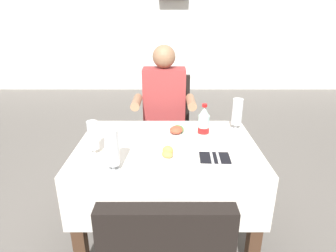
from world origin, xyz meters
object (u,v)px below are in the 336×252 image
Objects in this scene: main_dining_table at (168,167)px; chair_far_diner_seat at (168,124)px; plate_near_camera at (169,155)px; beer_glass_middle at (238,113)px; seated_diner_far at (165,111)px; beer_glass_right at (113,150)px; plate_far_diner at (179,131)px; beer_glass_left at (94,137)px; cola_bottle_primary at (205,126)px; napkin_cutlery_set at (216,158)px.

main_dining_table is 1.16× the size of chair_far_diner_seat.
beer_glass_middle is at bearing 42.45° from plate_near_camera.
seated_diner_far is at bearing 139.82° from beer_glass_middle.
beer_glass_right reaches higher than beer_glass_middle.
plate_far_diner is 1.17× the size of beer_glass_left.
cola_bottle_primary is at bearing -73.25° from chair_far_diner_seat.
seated_diner_far reaches higher than beer_glass_middle.
beer_glass_left is at bearing 175.23° from napkin_cutlery_set.
beer_glass_right is 0.58m from napkin_cutlery_set.
chair_far_diner_seat is at bearing 65.79° from beer_glass_left.
napkin_cutlery_set reaches higher than main_dining_table.
chair_far_diner_seat is at bearing 106.75° from cola_bottle_primary.
seated_diner_far reaches higher than chair_far_diner_seat.
main_dining_table is 0.38m from napkin_cutlery_set.
beer_glass_left reaches higher than plate_far_diner.
beer_glass_middle is 0.34m from cola_bottle_primary.
beer_glass_right is at bearing -130.40° from main_dining_table.
cola_bottle_primary reaches higher than beer_glass_right.
napkin_cutlery_set is (-0.22, -0.45, -0.11)m from beer_glass_middle.
seated_diner_far is 0.72m from cola_bottle_primary.
beer_glass_left is (-0.42, -0.14, 0.27)m from main_dining_table.
main_dining_table is at bearing -171.70° from cola_bottle_primary.
seated_diner_far reaches higher than plate_far_diner.
main_dining_table is 4.94× the size of beer_glass_right.
plate_near_camera reaches higher than main_dining_table.
beer_glass_left reaches higher than napkin_cutlery_set.
main_dining_table is at bearing 49.60° from beer_glass_right.
napkin_cutlery_set is at bearing -36.02° from main_dining_table.
cola_bottle_primary reaches higher than plate_far_diner.
main_dining_table is at bearing 143.98° from napkin_cutlery_set.
plate_near_camera is at bearing -137.55° from beer_glass_middle.
chair_far_diner_seat is at bearing 105.23° from napkin_cutlery_set.
chair_far_diner_seat is 5.05× the size of napkin_cutlery_set.
plate_far_diner is 0.44m from beer_glass_middle.
seated_diner_far reaches higher than beer_glass_left.
chair_far_diner_seat is at bearing 90.00° from main_dining_table.
plate_far_diner is at bearing 53.46° from beer_glass_right.
beer_glass_middle reaches higher than main_dining_table.
plate_far_diner is at bearing -165.58° from beer_glass_middle.
beer_glass_left is (-0.40, -0.83, 0.12)m from seated_diner_far.
plate_near_camera is 0.67m from beer_glass_middle.
beer_glass_right is at bearing -166.75° from napkin_cutlery_set.
seated_diner_far is at bearing 92.18° from main_dining_table.
beer_glass_right is (-0.35, -0.47, 0.09)m from plate_far_diner.
cola_bottle_primary reaches higher than napkin_cutlery_set.
seated_diner_far is (-0.03, -0.11, 0.16)m from chair_far_diner_seat.
main_dining_table is at bearing -116.42° from plate_far_diner.
cola_bottle_primary is 1.31× the size of napkin_cutlery_set.
main_dining_table is 4.69× the size of plate_near_camera.
chair_far_diner_seat is 1.20m from beer_glass_right.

